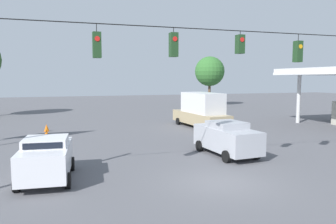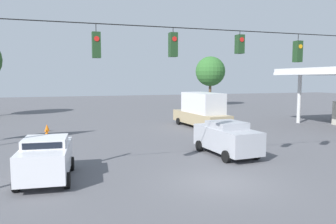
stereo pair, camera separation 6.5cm
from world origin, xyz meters
name	(u,v)px [view 1 (the left image)]	position (x,y,z in m)	size (l,w,h in m)	color
ground_plane	(221,183)	(0.00, 0.00, 0.00)	(140.00, 140.00, 0.00)	#56565B
overhead_signal_span	(207,73)	(0.02, -1.41, 4.56)	(19.82, 0.38, 7.06)	slate
box_truck_tan_oncoming_far	(201,111)	(-5.55, -14.37, 1.51)	(2.86, 7.18, 3.08)	tan
sedan_silver_crossing_near	(227,138)	(-2.62, -4.36, 1.00)	(2.36, 4.62, 1.91)	#A8AAB2
sedan_white_parked_shoulder	(46,158)	(6.87, -2.66, 0.96)	(2.40, 4.19, 1.84)	silver
traffic_cone_nearest	(39,160)	(7.31, -5.18, 0.30)	(0.41, 0.41, 0.59)	orange
traffic_cone_second	(41,149)	(7.36, -7.77, 0.30)	(0.41, 0.41, 0.59)	orange
traffic_cone_third	(47,140)	(7.12, -10.58, 0.30)	(0.41, 0.41, 0.59)	orange
traffic_cone_fourth	(47,133)	(7.26, -13.58, 0.30)	(0.41, 0.41, 0.59)	orange
traffic_cone_fifth	(47,128)	(7.35, -16.42, 0.30)	(0.41, 0.41, 0.59)	orange
tree_horizon_right	(210,71)	(-16.36, -35.38, 5.41)	(4.67, 4.67, 7.76)	brown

